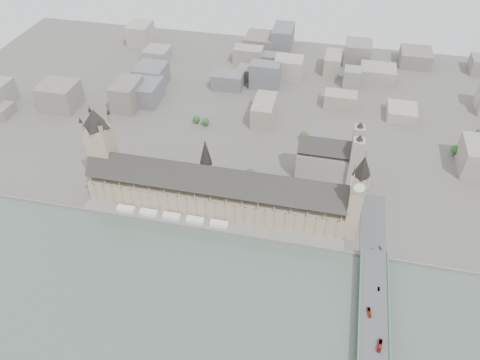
% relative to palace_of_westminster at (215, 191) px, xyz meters
% --- Properties ---
extents(ground, '(900.00, 900.00, 0.00)m').
position_rel_palace_of_westminster_xyz_m(ground, '(0.00, -19.70, -22.71)').
color(ground, '#595651').
rests_on(ground, ground).
extents(embankment_wall, '(600.00, 1.50, 3.00)m').
position_rel_palace_of_westminster_xyz_m(embankment_wall, '(0.00, -34.70, -21.21)').
color(embankment_wall, slate).
rests_on(embankment_wall, ground).
extents(river_terrace, '(270.00, 15.00, 2.00)m').
position_rel_palace_of_westminster_xyz_m(river_terrace, '(0.00, -27.20, -21.71)').
color(river_terrace, slate).
rests_on(river_terrace, ground).
extents(terrace_tents, '(118.00, 7.00, 4.00)m').
position_rel_palace_of_westminster_xyz_m(terrace_tents, '(-40.00, -26.70, -18.71)').
color(terrace_tents, white).
rests_on(terrace_tents, river_terrace).
extents(palace_of_westminster, '(265.00, 40.73, 55.44)m').
position_rel_palace_of_westminster_xyz_m(palace_of_westminster, '(0.00, 0.00, 0.00)').
color(palace_of_westminster, gray).
rests_on(palace_of_westminster, ground).
extents(elizabeth_tower, '(17.00, 17.00, 107.50)m').
position_rel_palace_of_westminster_xyz_m(elizabeth_tower, '(138.00, -11.70, 35.38)').
color(elizabeth_tower, gray).
rests_on(elizabeth_tower, ground).
extents(victoria_tower, '(30.00, 30.00, 100.00)m').
position_rel_palace_of_westminster_xyz_m(victoria_tower, '(-122.00, 6.30, 32.50)').
color(victoria_tower, gray).
rests_on(victoria_tower, ground).
extents(central_tower, '(13.00, 13.00, 48.00)m').
position_rel_palace_of_westminster_xyz_m(central_tower, '(-10.00, 6.30, 35.21)').
color(central_tower, gray).
rests_on(central_tower, ground).
extents(westminster_bridge, '(25.00, 325.00, 10.25)m').
position_rel_palace_of_westminster_xyz_m(westminster_bridge, '(162.00, -107.20, -17.58)').
color(westminster_bridge, '#474749').
rests_on(westminster_bridge, ground).
extents(westminster_abbey, '(68.00, 36.00, 64.00)m').
position_rel_palace_of_westminster_xyz_m(westminster_abbey, '(110.92, 75.30, 2.38)').
color(westminster_abbey, gray).
rests_on(westminster_abbey, ground).
extents(city_skyline_inland, '(720.00, 360.00, 38.00)m').
position_rel_palace_of_westminster_xyz_m(city_skyline_inland, '(0.00, 225.30, -3.71)').
color(city_skyline_inland, gray).
rests_on(city_skyline_inland, ground).
extents(park_trees, '(110.00, 30.00, 15.00)m').
position_rel_palace_of_westminster_xyz_m(park_trees, '(-10.00, 40.30, -15.21)').
color(park_trees, '#1D4719').
rests_on(park_trees, ground).
extents(red_bus_north, '(3.51, 9.66, 2.63)m').
position_rel_palace_of_westminster_xyz_m(red_bus_north, '(157.70, -104.41, -11.14)').
color(red_bus_north, '#B32C14').
rests_on(red_bus_north, westminster_bridge).
extents(red_bus_south, '(4.45, 11.63, 3.16)m').
position_rel_palace_of_westminster_xyz_m(red_bus_south, '(165.94, -133.09, -10.87)').
color(red_bus_south, red).
rests_on(red_bus_south, westminster_bridge).
extents(car_silver, '(1.44, 4.04, 1.33)m').
position_rel_palace_of_westminster_xyz_m(car_silver, '(165.57, -78.41, -11.79)').
color(car_silver, gray).
rests_on(car_silver, westminster_bridge).
extents(car_approach, '(3.40, 5.52, 1.49)m').
position_rel_palace_of_westminster_xyz_m(car_approach, '(167.02, -31.29, -11.71)').
color(car_approach, gray).
rests_on(car_approach, westminster_bridge).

